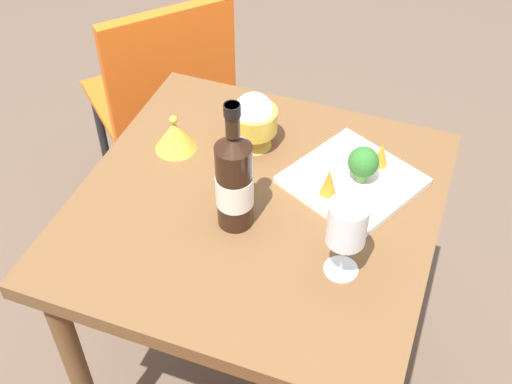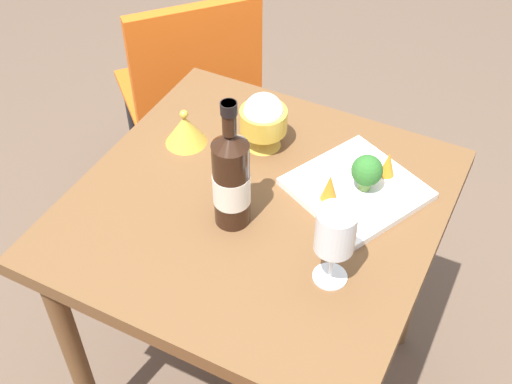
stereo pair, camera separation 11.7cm
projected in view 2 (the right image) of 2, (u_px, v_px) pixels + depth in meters
ground_plane at (256, 379)px, 1.94m from camera, size 8.00×8.00×0.00m
dining_table at (256, 234)px, 1.50m from camera, size 0.77×0.77×0.74m
chair_by_wall at (192, 87)px, 2.10m from camera, size 0.56×0.56×0.85m
wine_bottle at (231, 178)px, 1.31m from camera, size 0.08×0.08×0.30m
wine_glass at (335, 233)px, 1.19m from camera, size 0.08×0.08×0.18m
rice_bowl at (263, 120)px, 1.51m from camera, size 0.11×0.11×0.14m
rice_bowl_lid at (185, 129)px, 1.54m from camera, size 0.10×0.10×0.09m
serving_plate at (356, 188)px, 1.44m from camera, size 0.33×0.33×0.02m
broccoli_floret at (367, 171)px, 1.40m from camera, size 0.07×0.07×0.09m
carrot_garnish_left at (330, 187)px, 1.39m from camera, size 0.04×0.04×0.07m
carrot_garnish_right at (388, 164)px, 1.44m from camera, size 0.03×0.03×0.06m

